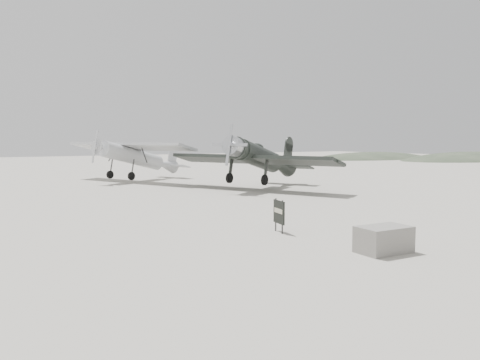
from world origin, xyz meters
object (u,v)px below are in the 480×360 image
Objects in this scene: sign_board at (279,213)px; highwing_monoplane at (136,154)px; equipment_block at (384,239)px; lowwing_monoplane at (261,158)px.

highwing_monoplane is at bearing 94.56° from sign_board.
highwing_monoplane is at bearing 86.07° from equipment_block.
highwing_monoplane reaches higher than sign_board.
sign_board is at bearing -147.26° from lowwing_monoplane.
highwing_monoplane is 10.05× the size of sign_board.
lowwing_monoplane is at bearing 69.30° from sign_board.
equipment_block is (-7.25, -17.07, -1.69)m from lowwing_monoplane.
highwing_monoplane is 23.25m from sign_board.
sign_board is (-0.85, 4.08, 0.33)m from equipment_block.
lowwing_monoplane reaches higher than highwing_monoplane.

